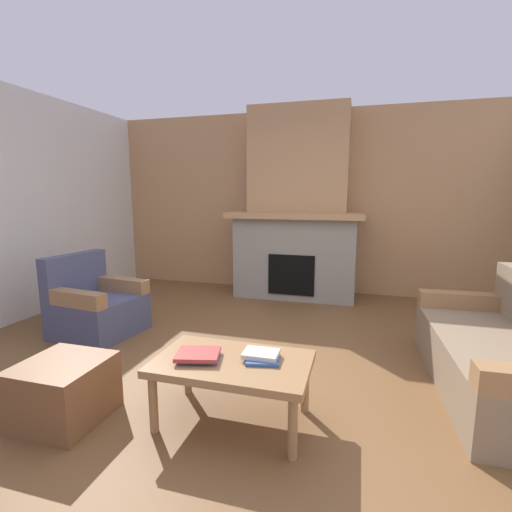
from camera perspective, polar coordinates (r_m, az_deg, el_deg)
The scene contains 9 objects.
ground at distance 3.20m, azimuth -2.32°, elevation -18.10°, with size 9.00×9.00×0.00m, color brown.
wall_back_wood_panel at distance 5.76m, azimuth 6.99°, elevation 8.14°, with size 6.00×0.12×2.70m, color tan.
fireplace at distance 5.40m, azimuth 6.33°, elevation 6.08°, with size 1.90×0.82×2.70m.
couch at distance 3.42m, azimuth 34.13°, elevation -12.63°, with size 0.91×1.83×0.85m.
armchair at distance 4.34m, azimuth -23.57°, elevation -7.18°, with size 0.85×0.85×0.85m.
coffee_table at distance 2.49m, azimuth -3.66°, elevation -16.82°, with size 1.00×0.60×0.43m.
ottoman at distance 2.89m, azimuth -27.51°, elevation -17.93°, with size 0.52×0.52×0.40m, color brown.
book_stack_near_edge at distance 2.49m, azimuth -8.85°, elevation -14.91°, with size 0.31×0.28×0.05m.
book_stack_center at distance 2.46m, azimuth 0.92°, elevation -15.17°, with size 0.25×0.23×0.05m.
Camera 1 is at (0.89, -2.69, 1.48)m, focal length 25.92 mm.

